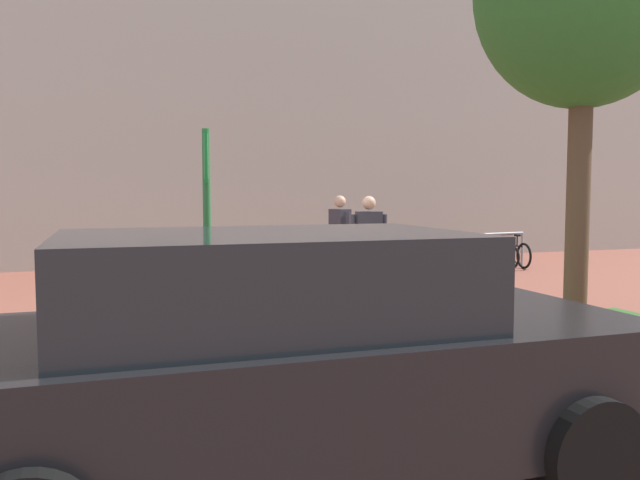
{
  "coord_description": "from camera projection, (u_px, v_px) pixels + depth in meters",
  "views": [
    {
      "loc": [
        -2.64,
        -8.56,
        1.78
      ],
      "look_at": [
        0.72,
        1.07,
        1.01
      ],
      "focal_mm": 35.68,
      "sensor_mm": 36.0,
      "label": 1
    }
  ],
  "objects": [
    {
      "name": "bike_rack_cluster",
      "position": [
        472.0,
        254.0,
        14.63
      ],
      "size": [
        3.18,
        1.9,
        0.83
      ],
      "color": "#99999E",
      "rests_on": "ground"
    },
    {
      "name": "bollard_steel",
      "position": [
        383.0,
        261.0,
        12.34
      ],
      "size": [
        0.16,
        0.16,
        0.9
      ],
      "primitive_type": "cylinder",
      "color": "#ADADB2",
      "rests_on": "ground"
    },
    {
      "name": "bike_at_sign",
      "position": [
        212.0,
        328.0,
        6.71
      ],
      "size": [
        1.66,
        0.47,
        0.86
      ],
      "color": "black",
      "rests_on": "ground"
    },
    {
      "name": "car_black_suv",
      "position": [
        290.0,
        358.0,
        3.93
      ],
      "size": [
        4.32,
        2.06,
        1.54
      ],
      "color": "black",
      "rests_on": "ground"
    },
    {
      "name": "ground_plane",
      "position": [
        297.0,
        317.0,
        9.06
      ],
      "size": [
        60.0,
        60.0,
        0.0
      ],
      "primitive_type": "plane",
      "color": "brown"
    },
    {
      "name": "building_facade",
      "position": [
        207.0,
        63.0,
        15.81
      ],
      "size": [
        28.0,
        1.2,
        10.0
      ],
      "primitive_type": "cube",
      "color": "#B2ADA3",
      "rests_on": "ground"
    },
    {
      "name": "person_suited_dark",
      "position": [
        340.0,
        236.0,
        11.68
      ],
      "size": [
        0.39,
        0.6,
        1.72
      ],
      "color": "#2D2D38",
      "rests_on": "ground"
    },
    {
      "name": "person_suited_navy",
      "position": [
        369.0,
        242.0,
        10.27
      ],
      "size": [
        0.6,
        0.33,
        1.72
      ],
      "color": "black",
      "rests_on": "ground"
    },
    {
      "name": "parking_sign_post",
      "position": [
        207.0,
        212.0,
        6.4
      ],
      "size": [
        0.09,
        0.36,
        2.42
      ],
      "color": "#2D7238",
      "rests_on": "ground"
    },
    {
      "name": "planter_strip",
      "position": [
        409.0,
        341.0,
        7.27
      ],
      "size": [
        7.0,
        1.1,
        0.16
      ],
      "primitive_type": "cube",
      "color": "#336028",
      "rests_on": "ground"
    }
  ]
}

